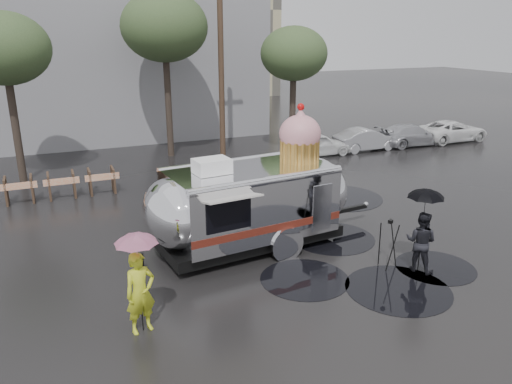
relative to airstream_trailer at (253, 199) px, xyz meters
name	(u,v)px	position (x,y,z in m)	size (l,w,h in m)	color
ground	(314,284)	(0.52, -2.82, -1.50)	(120.00, 120.00, 0.00)	black
puddles	(355,240)	(3.09, -0.85, -1.50)	(7.27, 9.67, 0.01)	black
grey_building	(65,25)	(-3.48, 21.18, 5.00)	(22.00, 12.00, 13.00)	slate
utility_pole	(221,64)	(3.02, 11.18, 3.12)	(1.60, 0.28, 9.00)	#473323
tree_left	(4,49)	(-6.48, 10.18, 3.98)	(3.64, 3.64, 6.95)	#382D26
tree_mid	(164,27)	(0.52, 12.18, 4.84)	(4.20, 4.20, 8.03)	#382D26
tree_right	(294,54)	(6.52, 10.18, 3.56)	(3.36, 3.36, 6.42)	#382D26
barricade_row	(62,185)	(-5.03, 7.15, -0.98)	(4.30, 0.80, 1.00)	#473323
parked_cars	(393,135)	(12.30, 9.18, -0.78)	(13.20, 1.90, 1.50)	silver
airstream_trailer	(253,199)	(0.00, 0.00, 0.00)	(7.92, 3.51, 4.28)	silver
person_left	(140,293)	(-3.93, -3.15, -0.58)	(0.66, 0.44, 1.83)	gold
umbrella_pink	(137,249)	(-3.93, -3.15, 0.43)	(1.11, 1.11, 2.31)	pink
person_right	(421,242)	(3.51, -3.24, -0.66)	(0.81, 0.45, 1.69)	black
umbrella_black	(425,203)	(3.51, -3.24, 0.45)	(1.18, 1.18, 2.35)	black
tripod	(389,240)	(2.86, -2.74, -0.69)	(0.57, 0.55, 1.40)	black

